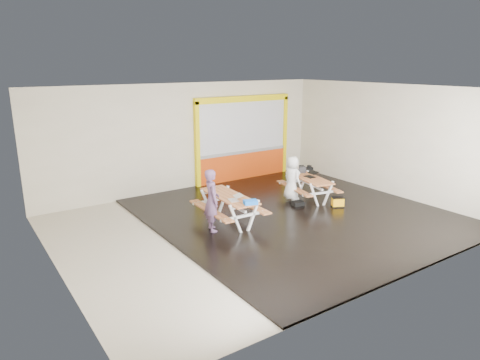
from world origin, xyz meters
TOP-DOWN VIEW (x-y plane):
  - room at (0.00, 0.00)m, footprint 10.02×8.02m
  - deck at (1.25, 0.00)m, footprint 7.50×7.98m
  - kiosk at (2.20, 3.93)m, footprint 3.88×0.16m
  - picnic_table_left at (-0.66, 0.44)m, footprint 1.43×2.04m
  - picnic_table_right at (2.46, 0.77)m, footprint 1.60×2.06m
  - person_left at (-1.30, 0.23)m, footprint 0.52×0.66m
  - person_right at (1.88, 0.89)m, footprint 0.42×0.65m
  - laptop_left at (-0.76, 0.00)m, footprint 0.39×0.36m
  - laptop_right at (2.54, 0.78)m, footprint 0.38×0.34m
  - blue_pouch at (-0.61, -0.46)m, footprint 0.38×0.32m
  - toolbox at (2.59, 1.39)m, footprint 0.46×0.36m
  - backpack at (3.10, 1.46)m, footprint 0.28×0.24m
  - dark_case at (1.77, 0.47)m, footprint 0.36×0.30m
  - fluke_bag at (2.64, -0.28)m, footprint 0.41×0.36m

SIDE VIEW (x-z plane):
  - deck at x=1.25m, z-range 0.00..0.05m
  - dark_case at x=1.77m, z-range 0.05..0.17m
  - fluke_bag at x=2.64m, z-range 0.04..0.34m
  - picnic_table_right at x=2.46m, z-range 0.20..0.94m
  - picnic_table_left at x=-0.66m, z-range 0.21..1.00m
  - backpack at x=3.10m, z-range 0.49..0.88m
  - person_right at x=1.88m, z-range 0.12..1.44m
  - laptop_right at x=2.54m, z-range 0.72..0.87m
  - person_left at x=-1.30m, z-range 0.04..1.62m
  - laptop_left at x=-0.76m, z-range 0.77..0.91m
  - toolbox at x=2.59m, z-range 0.72..0.96m
  - blue_pouch at x=-0.61m, z-range 0.79..0.89m
  - kiosk at x=2.20m, z-range -0.06..2.94m
  - room at x=0.00m, z-range -0.01..3.51m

